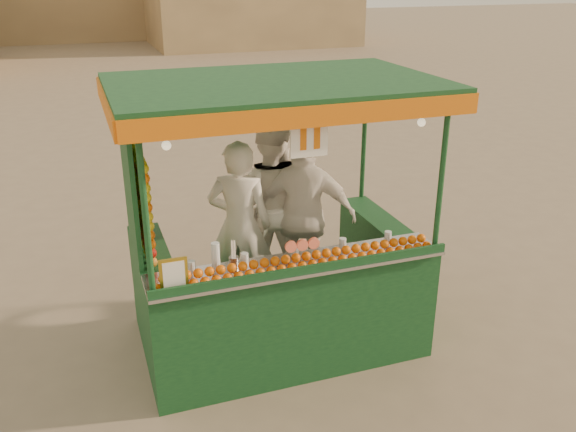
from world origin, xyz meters
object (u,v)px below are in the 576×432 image
object	(u,v)px
vendor_middle	(270,203)
vendor_right	(304,216)
vendor_left	(240,225)
juice_cart	(273,270)

from	to	relation	value
vendor_middle	vendor_right	bearing A→B (deg)	148.89
vendor_left	vendor_right	bearing A→B (deg)	-160.12
vendor_left	vendor_middle	xyz separation A→B (m)	(0.40, 0.29, 0.07)
vendor_left	vendor_right	distance (m)	0.64
juice_cart	vendor_right	xyz separation A→B (m)	(0.44, 0.36, 0.34)
vendor_right	vendor_middle	bearing A→B (deg)	-30.19
vendor_middle	juice_cart	bearing A→B (deg)	97.85
vendor_left	juice_cart	bearing A→B (deg)	140.10
juice_cart	vendor_left	size ratio (longest dim) A/B	1.68
juice_cart	vendor_right	distance (m)	0.66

